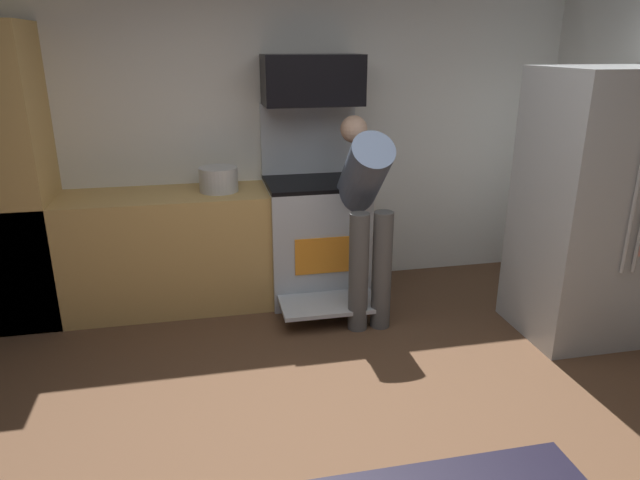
# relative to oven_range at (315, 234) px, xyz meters

# --- Properties ---
(ground_plane) EXTENTS (5.20, 4.80, 0.02)m
(ground_plane) POSITION_rel_oven_range_xyz_m (-0.31, -1.97, -0.52)
(ground_plane) COLOR brown
(wall_back) EXTENTS (5.20, 0.12, 2.60)m
(wall_back) POSITION_rel_oven_range_xyz_m (-0.31, 0.37, 0.79)
(wall_back) COLOR silver
(wall_back) RESTS_ON ground
(lower_cabinet_run) EXTENTS (2.40, 0.60, 0.90)m
(lower_cabinet_run) POSITION_rel_oven_range_xyz_m (-1.21, 0.01, -0.06)
(lower_cabinet_run) COLOR tan
(lower_cabinet_run) RESTS_ON ground
(cabinet_column) EXTENTS (0.60, 0.60, 2.10)m
(cabinet_column) POSITION_rel_oven_range_xyz_m (-2.21, 0.01, 0.54)
(cabinet_column) COLOR tan
(cabinet_column) RESTS_ON ground
(oven_range) EXTENTS (0.76, 1.04, 1.51)m
(oven_range) POSITION_rel_oven_range_xyz_m (0.00, 0.00, 0.00)
(oven_range) COLOR #B4BDC7
(oven_range) RESTS_ON ground
(microwave) EXTENTS (0.74, 0.38, 0.37)m
(microwave) POSITION_rel_oven_range_xyz_m (-0.00, 0.09, 1.19)
(microwave) COLOR black
(microwave) RESTS_ON oven_range
(refrigerator) EXTENTS (0.87, 0.76, 1.82)m
(refrigerator) POSITION_rel_oven_range_xyz_m (1.72, -1.00, 0.40)
(refrigerator) COLOR #B0B4B7
(refrigerator) RESTS_ON ground
(person_cook) EXTENTS (0.31, 0.71, 1.46)m
(person_cook) POSITION_rel_oven_range_xyz_m (0.26, -0.50, 0.37)
(person_cook) COLOR #505050
(person_cook) RESTS_ON ground
(stock_pot) EXTENTS (0.29, 0.29, 0.18)m
(stock_pot) POSITION_rel_oven_range_xyz_m (-0.73, 0.01, 0.48)
(stock_pot) COLOR #BDBEBF
(stock_pot) RESTS_ON lower_cabinet_run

